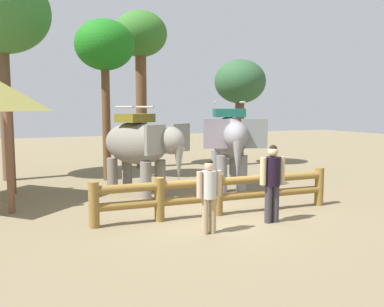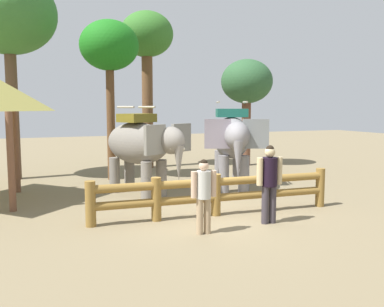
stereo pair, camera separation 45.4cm
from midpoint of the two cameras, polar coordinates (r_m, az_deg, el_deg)
ground_plane at (r=10.63m, az=4.50°, el=-8.43°), size 60.00×60.00×0.00m
log_fence at (r=10.49m, az=4.54°, el=-5.25°), size 6.36×0.60×1.05m
elephant_near_left at (r=12.85m, az=-5.91°, el=1.12°), size 2.51×3.22×2.74m
elephant_center at (r=13.82m, az=6.43°, el=1.86°), size 2.47×3.46×2.91m
tourist_woman_in_black at (r=8.91m, az=3.07°, el=-5.14°), size 0.57×0.32×1.62m
tourist_man_in_blue at (r=9.88m, az=11.84°, el=-3.36°), size 0.65×0.37×1.84m
tree_far_left at (r=18.92m, az=-5.50°, el=14.95°), size 2.32×2.32×6.86m
tree_back_center at (r=19.55m, az=8.16°, el=9.42°), size 2.36×2.36×4.88m
tree_far_right at (r=17.17m, az=-23.10°, el=16.90°), size 3.45×3.45×7.55m
tree_deep_back at (r=15.89m, az=-10.42°, el=13.90°), size 2.15×2.15×5.86m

